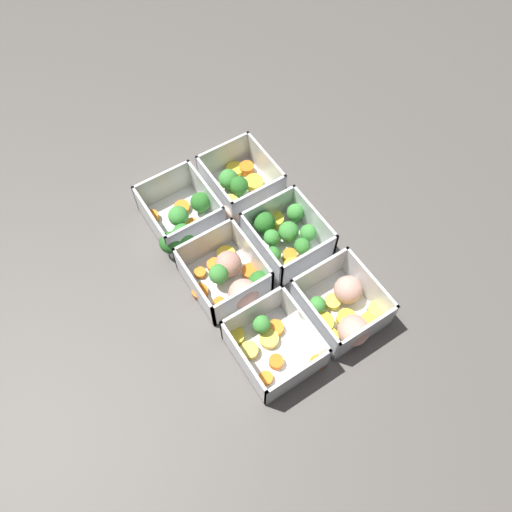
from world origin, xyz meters
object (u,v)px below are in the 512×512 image
Objects in this scene: container_near_right at (271,344)px; container_far_center at (285,235)px; container_far_right at (344,310)px; container_near_left at (181,218)px; container_near_center at (231,277)px; container_far_left at (238,185)px.

container_near_right is 1.05× the size of container_far_center.
container_far_center is (-0.16, 0.13, 0.00)m from container_near_right.
container_far_center is 0.17m from container_far_right.
container_near_right is 0.21m from container_far_center.
container_near_center is at bearing 5.07° from container_near_left.
container_near_right is at bearing 0.86° from container_near_left.
container_near_left is at bearing -85.37° from container_far_left.
container_far_right is at bearing 82.92° from container_near_right.
container_near_center is 1.08× the size of container_far_left.
container_far_right is at bearing 24.42° from container_near_left.
container_near_center is 1.07× the size of container_far_right.
container_far_center is at bearing 46.32° from container_near_left.
container_near_left is at bearing -133.68° from container_far_center.
container_near_left is 0.99× the size of container_far_left.
container_far_center is 0.96× the size of container_far_right.
container_near_right is 1.02× the size of container_far_left.
container_far_center is at bearing 179.93° from container_far_right.
container_near_right is at bearing -22.38° from container_far_left.
container_near_center and container_near_right have the same top height.
container_far_center and container_far_right have the same top height.
container_far_right is (0.17, -0.00, -0.00)m from container_far_center.
container_near_center is at bearing -34.89° from container_far_left.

